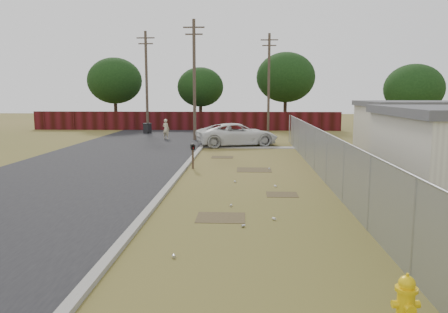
# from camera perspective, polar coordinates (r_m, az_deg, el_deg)

# --- Properties ---
(ground) EXTENTS (120.00, 120.00, 0.00)m
(ground) POSITION_cam_1_polar(r_m,az_deg,el_deg) (17.53, 3.14, -3.46)
(ground) COLOR brown
(ground) RESTS_ON ground
(street) EXTENTS (15.10, 60.00, 0.12)m
(street) POSITION_cam_1_polar(r_m,az_deg,el_deg) (26.32, -11.81, 0.35)
(street) COLOR black
(street) RESTS_ON ground
(chainlink_fence) EXTENTS (0.10, 27.06, 2.02)m
(chainlink_fence) POSITION_cam_1_polar(r_m,az_deg,el_deg) (18.68, 12.76, -0.44)
(chainlink_fence) COLOR gray
(chainlink_fence) RESTS_ON ground
(privacy_fence) EXTENTS (30.00, 0.12, 1.80)m
(privacy_fence) POSITION_cam_1_polar(r_m,az_deg,el_deg) (42.66, -5.11, 4.65)
(privacy_fence) COLOR #4B1015
(privacy_fence) RESTS_ON ground
(utility_poles) EXTENTS (12.60, 8.24, 9.00)m
(utility_poles) POSITION_cam_1_polar(r_m,az_deg,el_deg) (38.02, -2.56, 9.96)
(utility_poles) COLOR #4C3F32
(utility_poles) RESTS_ON ground
(horizon_trees) EXTENTS (33.32, 31.94, 7.78)m
(horizon_trees) POSITION_cam_1_polar(r_m,az_deg,el_deg) (40.75, 4.25, 9.74)
(horizon_trees) COLOR #302215
(horizon_trees) RESTS_ON ground
(fire_hydrant) EXTENTS (0.42, 0.41, 0.92)m
(fire_hydrant) POSITION_cam_1_polar(r_m,az_deg,el_deg) (7.39, 22.65, -17.41)
(fire_hydrant) COLOR yellow
(fire_hydrant) RESTS_ON ground
(mailbox) EXTENTS (0.28, 0.53, 1.21)m
(mailbox) POSITION_cam_1_polar(r_m,az_deg,el_deg) (20.67, -4.11, 1.00)
(mailbox) COLOR brown
(mailbox) RESTS_ON ground
(pickup_truck) EXTENTS (6.07, 4.19, 1.54)m
(pickup_truck) POSITION_cam_1_polar(r_m,az_deg,el_deg) (29.85, 1.74, 2.90)
(pickup_truck) COLOR silver
(pickup_truck) RESTS_ON ground
(pedestrian) EXTENTS (0.68, 0.58, 1.58)m
(pedestrian) POSITION_cam_1_polar(r_m,az_deg,el_deg) (34.36, -7.60, 3.56)
(pedestrian) COLOR #C1B38D
(pedestrian) RESTS_ON ground
(trash_bin) EXTENTS (0.78, 0.83, 0.91)m
(trash_bin) POSITION_cam_1_polar(r_m,az_deg,el_deg) (39.74, -9.98, 3.67)
(trash_bin) COLOR black
(trash_bin) RESTS_ON ground
(scattered_litter) EXTENTS (2.80, 11.42, 0.07)m
(scattered_litter) POSITION_cam_1_polar(r_m,az_deg,el_deg) (14.68, 3.15, -5.61)
(scattered_litter) COLOR beige
(scattered_litter) RESTS_ON ground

